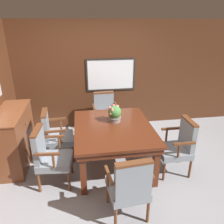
# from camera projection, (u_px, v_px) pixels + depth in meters

# --- Properties ---
(ground_plane) EXTENTS (14.00, 14.00, 0.00)m
(ground_plane) POSITION_uv_depth(u_px,v_px,m) (108.00, 172.00, 3.76)
(ground_plane) COLOR #93969E
(wall_back) EXTENTS (7.20, 0.08, 2.45)m
(wall_back) POSITION_uv_depth(u_px,v_px,m) (97.00, 76.00, 5.02)
(wall_back) COLOR #4C2816
(wall_back) RESTS_ON ground_plane
(dining_table) EXTENTS (1.31, 1.56, 0.75)m
(dining_table) POSITION_uv_depth(u_px,v_px,m) (113.00, 131.00, 3.73)
(dining_table) COLOR #562614
(dining_table) RESTS_ON ground_plane
(chair_right_near) EXTENTS (0.51, 0.54, 0.95)m
(chair_right_near) POSITION_uv_depth(u_px,v_px,m) (179.00, 145.00, 3.61)
(chair_right_near) COLOR brown
(chair_right_near) RESTS_ON ground_plane
(chair_left_near) EXTENTS (0.55, 0.57, 0.95)m
(chair_left_near) POSITION_uv_depth(u_px,v_px,m) (49.00, 155.00, 3.33)
(chair_left_near) COLOR brown
(chair_left_near) RESTS_ON ground_plane
(chair_head_near) EXTENTS (0.57, 0.55, 0.95)m
(chair_head_near) POSITION_uv_depth(u_px,v_px,m) (129.00, 186.00, 2.71)
(chair_head_near) COLOR brown
(chair_head_near) RESTS_ON ground_plane
(chair_left_far) EXTENTS (0.54, 0.56, 0.95)m
(chair_left_far) POSITION_uv_depth(u_px,v_px,m) (55.00, 134.00, 3.96)
(chair_left_far) COLOR brown
(chair_left_far) RESTS_ON ground_plane
(chair_head_far) EXTENTS (0.55, 0.53, 0.95)m
(chair_head_far) POSITION_uv_depth(u_px,v_px,m) (105.00, 113.00, 4.87)
(chair_head_far) COLOR brown
(chair_head_far) RESTS_ON ground_plane
(potted_plant) EXTENTS (0.23, 0.25, 0.30)m
(potted_plant) POSITION_uv_depth(u_px,v_px,m) (114.00, 113.00, 3.83)
(potted_plant) COLOR gray
(potted_plant) RESTS_ON dining_table
(sideboard_cabinet) EXTENTS (0.48, 1.23, 1.00)m
(sideboard_cabinet) POSITION_uv_depth(u_px,v_px,m) (14.00, 138.00, 3.85)
(sideboard_cabinet) COLOR brown
(sideboard_cabinet) RESTS_ON ground_plane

